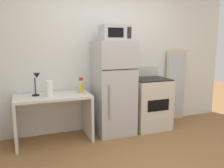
# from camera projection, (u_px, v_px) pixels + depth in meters

# --- Properties ---
(wall_back_white) EXTENTS (5.00, 0.10, 2.60)m
(wall_back_white) POSITION_uv_depth(u_px,v_px,m) (107.00, 57.00, 4.28)
(wall_back_white) COLOR silver
(wall_back_white) RESTS_ON ground
(desk) EXTENTS (1.16, 0.59, 0.75)m
(desk) POSITION_uv_depth(u_px,v_px,m) (53.00, 109.00, 3.72)
(desk) COLOR silver
(desk) RESTS_ON ground
(desk_lamp) EXTENTS (0.14, 0.12, 0.35)m
(desk_lamp) POSITION_uv_depth(u_px,v_px,m) (36.00, 80.00, 3.60)
(desk_lamp) COLOR black
(desk_lamp) RESTS_ON desk
(paper_towel_roll) EXTENTS (0.11, 0.11, 0.24)m
(paper_towel_roll) POSITION_uv_depth(u_px,v_px,m) (49.00, 88.00, 3.60)
(paper_towel_roll) COLOR white
(paper_towel_roll) RESTS_ON desk
(spray_bottle) EXTENTS (0.06, 0.06, 0.25)m
(spray_bottle) POSITION_uv_depth(u_px,v_px,m) (81.00, 87.00, 3.84)
(spray_bottle) COLOR yellow
(spray_bottle) RESTS_ON desk
(refrigerator) EXTENTS (0.63, 0.61, 1.58)m
(refrigerator) POSITION_uv_depth(u_px,v_px,m) (114.00, 88.00, 4.03)
(refrigerator) COLOR #B7B7BC
(refrigerator) RESTS_ON ground
(microwave) EXTENTS (0.46, 0.35, 0.26)m
(microwave) POSITION_uv_depth(u_px,v_px,m) (115.00, 33.00, 3.85)
(microwave) COLOR #B7B7BC
(microwave) RESTS_ON refrigerator
(oven_range) EXTENTS (0.65, 0.61, 1.10)m
(oven_range) POSITION_uv_depth(u_px,v_px,m) (149.00, 103.00, 4.33)
(oven_range) COLOR beige
(oven_range) RESTS_ON ground
(leaning_mirror) EXTENTS (0.44, 0.03, 1.40)m
(leaning_mirror) POSITION_uv_depth(u_px,v_px,m) (175.00, 85.00, 4.79)
(leaning_mirror) COLOR #C6B793
(leaning_mirror) RESTS_ON ground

